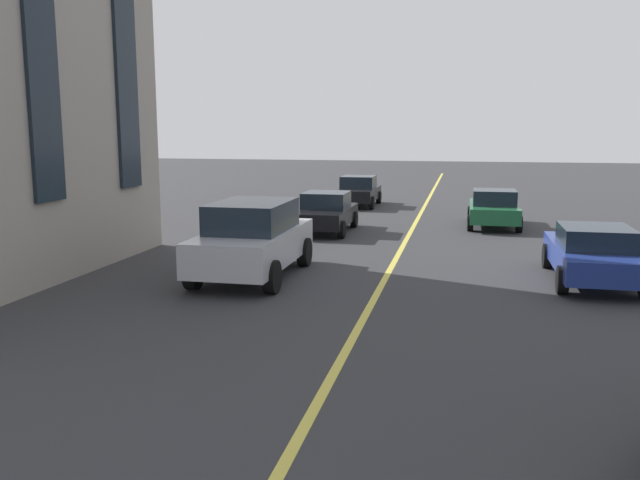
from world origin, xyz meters
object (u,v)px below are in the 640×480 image
at_px(car_silver_trailing, 253,238).
at_px(car_green_parked_a, 494,208).
at_px(car_blue_oncoming, 593,253).
at_px(car_black_far, 325,212).
at_px(car_black_near, 358,191).

bearing_deg(car_silver_trailing, car_green_parked_a, -31.54).
bearing_deg(car_blue_oncoming, car_silver_trailing, 98.29).
bearing_deg(car_black_far, car_blue_oncoming, -128.89).
bearing_deg(car_black_near, car_black_far, -179.09).
bearing_deg(car_green_parked_a, car_blue_oncoming, -167.35).
xyz_separation_m(car_black_near, car_silver_trailing, (-15.72, 0.12, 0.27)).
bearing_deg(car_silver_trailing, car_blue_oncoming, -81.71).
bearing_deg(car_black_far, car_silver_trailing, 178.12).
xyz_separation_m(car_black_far, car_black_near, (8.17, 0.13, 0.00)).
xyz_separation_m(car_black_far, car_green_parked_a, (2.48, -5.91, 0.00)).
distance_m(car_blue_oncoming, car_black_near, 16.60).
height_order(car_black_far, car_blue_oncoming, car_black_far).
relative_size(car_blue_oncoming, car_green_parked_a, 1.13).
bearing_deg(car_black_far, car_green_parked_a, -67.26).
xyz_separation_m(car_blue_oncoming, car_black_near, (14.53, 8.02, -0.00)).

